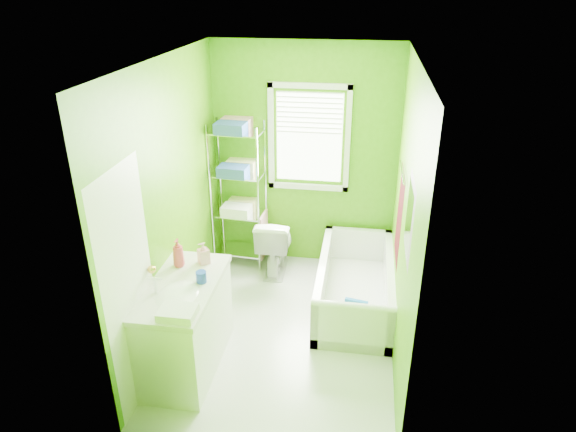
% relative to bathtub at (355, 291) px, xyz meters
% --- Properties ---
extents(ground, '(2.90, 2.90, 0.00)m').
position_rel_bathtub_xyz_m(ground, '(-0.67, -0.54, -0.17)').
color(ground, silver).
rests_on(ground, ground).
extents(room_envelope, '(2.14, 2.94, 2.62)m').
position_rel_bathtub_xyz_m(room_envelope, '(-0.67, -0.54, 1.38)').
color(room_envelope, '#448B06').
rests_on(room_envelope, ground).
extents(window, '(0.92, 0.05, 1.22)m').
position_rel_bathtub_xyz_m(window, '(-0.62, 0.89, 1.44)').
color(window, white).
rests_on(window, ground).
extents(door, '(0.09, 0.80, 2.00)m').
position_rel_bathtub_xyz_m(door, '(-1.70, -1.53, 0.83)').
color(door, white).
rests_on(door, ground).
extents(right_wall_decor, '(0.04, 1.48, 1.17)m').
position_rel_bathtub_xyz_m(right_wall_decor, '(0.37, -0.55, 1.15)').
color(right_wall_decor, '#48080D').
rests_on(right_wall_decor, ground).
extents(bathtub, '(0.77, 1.65, 0.53)m').
position_rel_bathtub_xyz_m(bathtub, '(0.00, 0.00, 0.00)').
color(bathtub, white).
rests_on(bathtub, ground).
extents(toilet, '(0.41, 0.70, 0.71)m').
position_rel_bathtub_xyz_m(toilet, '(-0.96, 0.58, 0.18)').
color(toilet, white).
rests_on(toilet, ground).
extents(vanity, '(0.58, 1.12, 1.11)m').
position_rel_bathtub_xyz_m(vanity, '(-1.44, -1.16, 0.28)').
color(vanity, white).
rests_on(vanity, ground).
extents(wire_shelf_unit, '(0.62, 0.49, 1.77)m').
position_rel_bathtub_xyz_m(wire_shelf_unit, '(-1.39, 0.72, 0.92)').
color(wire_shelf_unit, silver).
rests_on(wire_shelf_unit, ground).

